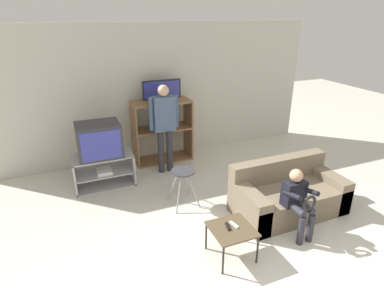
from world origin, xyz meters
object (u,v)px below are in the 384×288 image
(couch, at_px, (287,195))
(person_seated_child, at_px, (298,198))
(media_shelf, at_px, (162,131))
(television_flat, at_px, (162,91))
(person_standing_adult, at_px, (164,121))
(remote_control_black, at_px, (228,226))
(tv_stand, at_px, (104,170))
(television_main, at_px, (99,140))
(folding_stool, at_px, (183,176))
(snack_table, at_px, (232,231))
(remote_control_white, at_px, (234,225))

(couch, relative_size, person_seated_child, 1.76)
(media_shelf, bearing_deg, television_flat, 37.87)
(television_flat, distance_m, person_standing_adult, 0.67)
(remote_control_black, xyz_separation_m, couch, (1.27, 0.51, -0.15))
(media_shelf, height_order, person_standing_adult, person_standing_adult)
(television_flat, height_order, remote_control_black, television_flat)
(tv_stand, relative_size, person_seated_child, 1.09)
(television_main, height_order, media_shelf, media_shelf)
(person_seated_child, bearing_deg, couch, 63.08)
(couch, bearing_deg, person_seated_child, -116.92)
(folding_stool, height_order, couch, couch)
(tv_stand, distance_m, television_flat, 1.79)
(media_shelf, relative_size, snack_table, 2.42)
(media_shelf, bearing_deg, snack_table, -91.69)
(remote_control_white, relative_size, person_standing_adult, 0.09)
(television_main, bearing_deg, folding_stool, -45.84)
(tv_stand, relative_size, folding_stool, 1.72)
(snack_table, distance_m, person_standing_adult, 2.53)
(television_flat, relative_size, snack_table, 1.47)
(snack_table, bearing_deg, couch, 23.83)
(folding_stool, bearing_deg, remote_control_black, -86.19)
(media_shelf, xyz_separation_m, person_seated_child, (0.91, -2.88, -0.08))
(person_seated_child, bearing_deg, person_standing_adult, 113.13)
(folding_stool, bearing_deg, person_standing_adult, 85.30)
(person_seated_child, bearing_deg, television_main, 133.07)
(media_shelf, height_order, folding_stool, media_shelf)
(television_main, relative_size, person_standing_adult, 0.43)
(television_flat, height_order, snack_table, television_flat)
(media_shelf, xyz_separation_m, remote_control_black, (-0.12, -2.91, -0.20))
(tv_stand, height_order, snack_table, tv_stand)
(folding_stool, xyz_separation_m, couch, (1.35, -0.75, -0.21))
(person_standing_adult, bearing_deg, media_shelf, 77.90)
(remote_control_white, bearing_deg, person_seated_child, -9.83)
(snack_table, distance_m, person_seated_child, 1.01)
(remote_control_white, distance_m, person_standing_adult, 2.47)
(television_main, distance_m, folding_stool, 1.55)
(snack_table, height_order, couch, couch)
(remote_control_black, xyz_separation_m, remote_control_white, (0.08, 0.00, 0.00))
(snack_table, relative_size, remote_control_black, 3.45)
(television_flat, distance_m, person_seated_child, 3.15)
(tv_stand, relative_size, remote_control_white, 6.85)
(remote_control_white, distance_m, person_seated_child, 0.95)
(media_shelf, height_order, remote_control_black, media_shelf)
(folding_stool, distance_m, remote_control_black, 1.26)
(media_shelf, relative_size, remote_control_white, 8.35)
(tv_stand, distance_m, remote_control_white, 2.62)
(media_shelf, distance_m, person_standing_adult, 0.63)
(couch, bearing_deg, media_shelf, 115.64)
(television_main, relative_size, media_shelf, 0.58)
(snack_table, xyz_separation_m, person_seated_child, (1.00, 0.07, 0.18))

